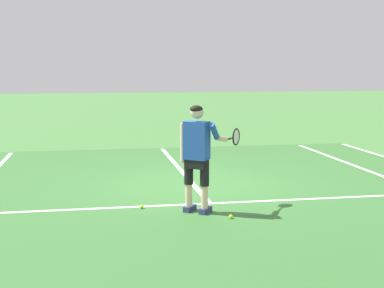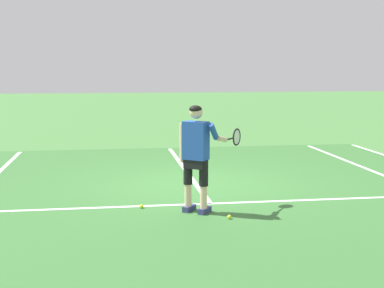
{
  "view_description": "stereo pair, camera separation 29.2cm",
  "coord_description": "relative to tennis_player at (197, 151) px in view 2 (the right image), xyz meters",
  "views": [
    {
      "loc": [
        -1.93,
        -10.5,
        2.29
      ],
      "look_at": [
        -0.33,
        -1.76,
        1.05
      ],
      "focal_mm": 51.29,
      "sensor_mm": 36.0,
      "label": 1
    },
    {
      "loc": [
        -1.64,
        -10.55,
        2.29
      ],
      "look_at": [
        -0.33,
        -1.76,
        1.05
      ],
      "focal_mm": 51.29,
      "sensor_mm": 36.0,
      "label": 2
    }
  ],
  "objects": [
    {
      "name": "tennis_ball_by_baseline",
      "position": [
        0.43,
        -0.46,
        -0.96
      ],
      "size": [
        0.07,
        0.07,
        0.07
      ],
      "primitive_type": "sphere",
      "color": "#CCE02D",
      "rests_on": "ground"
    },
    {
      "name": "tennis_ball_near_feet",
      "position": [
        -0.86,
        0.38,
        -0.96
      ],
      "size": [
        0.07,
        0.07,
        0.07
      ],
      "primitive_type": "sphere",
      "color": "#CCE02D",
      "rests_on": "ground"
    },
    {
      "name": "line_service",
      "position": [
        0.31,
        0.51,
        -0.99
      ],
      "size": [
        8.23,
        0.1,
        0.01
      ],
      "primitive_type": "cube",
      "color": "white",
      "rests_on": "ground"
    },
    {
      "name": "court_inner_surface",
      "position": [
        0.31,
        1.55,
        -0.99
      ],
      "size": [
        10.98,
        11.12,
        0.0
      ],
      "primitive_type": "cube",
      "color": "#387033",
      "rests_on": "ground"
    },
    {
      "name": "tennis_player",
      "position": [
        0.0,
        0.0,
        0.0
      ],
      "size": [
        1.11,
        0.84,
        1.71
      ],
      "color": "navy",
      "rests_on": "ground"
    },
    {
      "name": "ground_plane",
      "position": [
        0.31,
        2.14,
        -0.99
      ],
      "size": [
        80.0,
        80.0,
        0.0
      ],
      "primitive_type": "plane",
      "color": "#477F3D"
    },
    {
      "name": "line_centre_service",
      "position": [
        0.31,
        3.71,
        -0.99
      ],
      "size": [
        0.1,
        6.4,
        0.01
      ],
      "primitive_type": "cube",
      "color": "white",
      "rests_on": "ground"
    }
  ]
}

